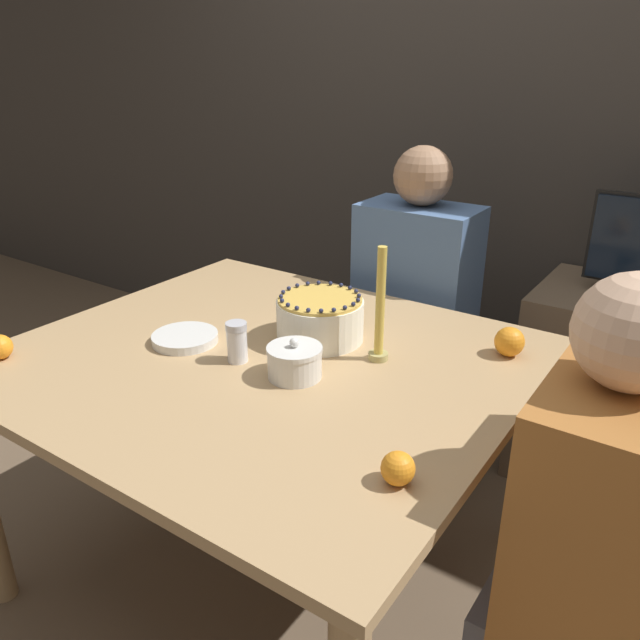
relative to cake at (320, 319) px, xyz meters
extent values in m
plane|color=brown|center=(-0.06, -0.17, -0.80)|extent=(12.00, 12.00, 0.00)
cube|color=#38332D|center=(-0.06, 1.23, 0.50)|extent=(8.00, 0.05, 2.60)
cube|color=tan|center=(-0.06, -0.17, -0.08)|extent=(1.31, 1.15, 0.03)
cylinder|color=tan|center=(-0.66, 0.35, -0.45)|extent=(0.07, 0.07, 0.71)
cylinder|color=tan|center=(0.53, 0.35, -0.45)|extent=(0.07, 0.07, 0.71)
cylinder|color=white|center=(0.00, 0.00, 0.00)|extent=(0.24, 0.24, 0.11)
cylinder|color=gold|center=(0.00, 0.00, 0.06)|extent=(0.23, 0.23, 0.01)
sphere|color=#23284C|center=(0.11, 0.00, 0.07)|extent=(0.01, 0.01, 0.01)
sphere|color=#23284C|center=(0.10, 0.03, 0.07)|extent=(0.01, 0.01, 0.01)
sphere|color=#23284C|center=(0.09, 0.06, 0.07)|extent=(0.01, 0.01, 0.01)
sphere|color=#23284C|center=(0.06, 0.09, 0.07)|extent=(0.01, 0.01, 0.01)
sphere|color=#23284C|center=(0.03, 0.10, 0.07)|extent=(0.01, 0.01, 0.01)
sphere|color=#23284C|center=(0.00, 0.11, 0.07)|extent=(0.01, 0.01, 0.01)
sphere|color=#23284C|center=(-0.03, 0.10, 0.07)|extent=(0.01, 0.01, 0.01)
sphere|color=#23284C|center=(-0.06, 0.09, 0.07)|extent=(0.01, 0.01, 0.01)
sphere|color=#23284C|center=(-0.09, 0.06, 0.07)|extent=(0.01, 0.01, 0.01)
sphere|color=#23284C|center=(-0.10, 0.03, 0.07)|extent=(0.01, 0.01, 0.01)
sphere|color=#23284C|center=(-0.11, 0.00, 0.07)|extent=(0.01, 0.01, 0.01)
sphere|color=#23284C|center=(-0.10, -0.03, 0.07)|extent=(0.01, 0.01, 0.01)
sphere|color=#23284C|center=(-0.09, -0.06, 0.07)|extent=(0.01, 0.01, 0.01)
sphere|color=#23284C|center=(-0.06, -0.09, 0.07)|extent=(0.01, 0.01, 0.01)
sphere|color=#23284C|center=(-0.03, -0.10, 0.07)|extent=(0.01, 0.01, 0.01)
sphere|color=#23284C|center=(0.00, -0.11, 0.07)|extent=(0.01, 0.01, 0.01)
sphere|color=#23284C|center=(0.03, -0.10, 0.07)|extent=(0.01, 0.01, 0.01)
sphere|color=#23284C|center=(0.06, -0.09, 0.07)|extent=(0.01, 0.01, 0.01)
sphere|color=#23284C|center=(0.09, -0.06, 0.07)|extent=(0.01, 0.01, 0.01)
sphere|color=#23284C|center=(0.10, -0.03, 0.07)|extent=(0.01, 0.01, 0.01)
cylinder|color=silver|center=(0.07, -0.22, -0.03)|extent=(0.13, 0.13, 0.07)
cylinder|color=silver|center=(0.07, -0.22, 0.01)|extent=(0.14, 0.14, 0.01)
sphere|color=silver|center=(0.07, -0.22, 0.03)|extent=(0.02, 0.02, 0.02)
cylinder|color=white|center=(-0.10, -0.23, -0.02)|extent=(0.05, 0.05, 0.09)
cylinder|color=silver|center=(-0.10, -0.23, 0.04)|extent=(0.05, 0.05, 0.02)
cylinder|color=silver|center=(-0.29, -0.23, -0.06)|extent=(0.18, 0.18, 0.01)
cylinder|color=silver|center=(-0.29, -0.23, -0.05)|extent=(0.18, 0.18, 0.01)
cylinder|color=silver|center=(-0.29, -0.23, -0.04)|extent=(0.18, 0.18, 0.01)
cylinder|color=tan|center=(0.20, -0.02, -0.05)|extent=(0.05, 0.05, 0.02)
cylinder|color=gold|center=(0.20, -0.02, 0.10)|extent=(0.02, 0.02, 0.29)
sphere|color=orange|center=(-0.62, -0.57, -0.03)|extent=(0.06, 0.06, 0.06)
sphere|color=orange|center=(0.47, 0.20, -0.02)|extent=(0.08, 0.08, 0.08)
sphere|color=orange|center=(0.48, -0.44, -0.03)|extent=(0.06, 0.06, 0.06)
cube|color=#595960|center=(0.00, 0.61, -0.58)|extent=(0.34, 0.34, 0.45)
cube|color=#4C6B99|center=(0.00, 0.61, -0.08)|extent=(0.40, 0.24, 0.56)
sphere|color=#9E7556|center=(0.00, 0.61, 0.30)|extent=(0.20, 0.20, 0.20)
cube|color=#A5662D|center=(0.79, -0.23, -0.11)|extent=(0.24, 0.40, 0.50)
sphere|color=#D8AD8C|center=(0.79, -0.23, 0.25)|extent=(0.20, 0.20, 0.20)
camera|label=1|loc=(0.89, -1.30, 0.67)|focal=35.00mm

